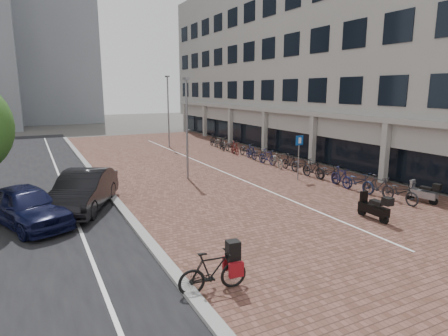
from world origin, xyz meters
The scene contains 16 objects.
ground centered at (0.00, 0.00, 0.00)m, with size 140.00×140.00×0.00m, color #474442.
plaza_brick centered at (2.00, 12.00, 0.01)m, with size 14.50×42.00×0.04m, color brown.
street_asphalt centered at (-9.00, 12.00, 0.01)m, with size 8.00×50.00×0.03m, color black.
curb centered at (-5.10, 12.00, 0.07)m, with size 0.35×42.00×0.14m, color gray.
lane_line centered at (-7.00, 12.00, 0.02)m, with size 0.12×44.00×0.00m, color white.
parking_line centered at (2.20, 12.00, 0.04)m, with size 0.10×30.00×0.00m, color white.
office_building centered at (12.97, 16.00, 8.44)m, with size 8.40×40.00×15.00m.
car_navy centered at (-8.67, 5.30, 0.77)m, with size 1.83×4.54×1.55m, color black.
car_dark centered at (-6.50, 6.49, 0.83)m, with size 1.76×5.05×1.66m, color black.
hero_bike centered at (-4.50, -2.24, 0.58)m, with size 1.88×0.70×1.30m.
scooter_front centered at (7.36, 0.53, 0.50)m, with size 0.46×1.46×1.00m, color #96979B, non-canonical shape.
scooter_mid centered at (3.50, -0.15, 0.54)m, with size 0.49×1.57×1.08m, color black, non-canonical shape.
parking_sign centered at (5.06, 6.67, 1.72)m, with size 0.53×0.11×2.55m.
lamp_near centered at (-0.43, 9.76, 2.82)m, with size 0.12×0.12×5.65m, color gray.
lamp_far centered at (2.66, 22.04, 3.08)m, with size 0.12×0.12×6.15m, color slate.
bike_row centered at (6.23, 10.65, 0.52)m, with size 1.31×21.42×1.05m.
Camera 1 is at (-8.32, -10.39, 5.09)m, focal length 30.78 mm.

